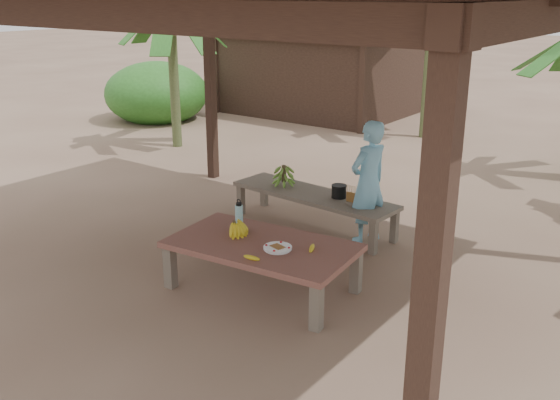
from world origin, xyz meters
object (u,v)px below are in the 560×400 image
Objects in this scene: work_table at (262,249)px; water_flask at (239,215)px; bench at (313,197)px; cooking_pot at (339,192)px; woman at (368,182)px; ripe_banana_bunch at (234,227)px; plate at (278,248)px.

water_flask is at bearing 149.58° from work_table.
water_flask is (0.09, -1.52, 0.23)m from bench.
bench is 0.37m from cooking_pot.
woman is at bearing -3.24° from cooking_pot.
water_flask reaches higher than ripe_banana_bunch.
woman is (0.55, 1.75, 0.14)m from ripe_banana_bunch.
water_flask is 1.59m from cooking_pot.
work_table is at bearing -1.22° from ripe_banana_bunch.
work_table is 0.24m from plate.
bench is 1.75m from ripe_banana_bunch.
work_table is at bearing -83.08° from cooking_pot.
woman is at bearing 72.61° from ripe_banana_bunch.
woman is (-0.03, 1.80, 0.21)m from plate.
woman is (0.66, 1.54, 0.10)m from water_flask.
plate is 0.75m from water_flask.
plate is 0.90× the size of water_flask.
bench is at bearing -73.52° from woman.
cooking_pot reaches higher than bench.
bench is 1.94m from plate.
bench is at bearing 93.27° from water_flask.
water_flask is (-0.69, 0.26, 0.11)m from plate.
cooking_pot is (-0.22, 1.78, 0.09)m from work_table.
plate is at bearing -5.05° from ripe_banana_bunch.
cooking_pot is at bearing -78.38° from woman.
plate is at bearing -17.21° from work_table.
work_table is 6.95× the size of plate.
bench is 0.81m from woman.
water_flask is at bearing 118.40° from ripe_banana_bunch.
water_flask is at bearing -8.24° from woman.
work_table is 1.79m from woman.
bench is 8.37× the size of ripe_banana_bunch.
cooking_pot reaches higher than work_table.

